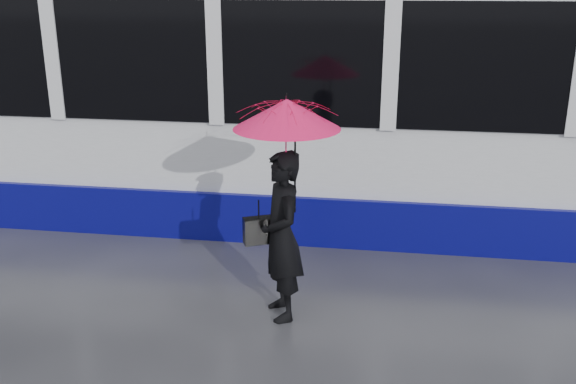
# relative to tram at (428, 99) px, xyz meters

# --- Properties ---
(ground) EXTENTS (90.00, 90.00, 0.00)m
(ground) POSITION_rel_tram_xyz_m (-0.66, -2.50, -1.64)
(ground) COLOR #2A2A2F
(ground) RESTS_ON ground
(rails) EXTENTS (34.00, 1.51, 0.02)m
(rails) POSITION_rel_tram_xyz_m (-0.66, -0.00, -1.63)
(rails) COLOR #3F3D38
(rails) RESTS_ON ground
(tram) EXTENTS (26.00, 2.56, 3.35)m
(tram) POSITION_rel_tram_xyz_m (0.00, 0.00, 0.00)
(tram) COLOR white
(tram) RESTS_ON ground
(woman) EXTENTS (0.61, 0.71, 1.64)m
(woman) POSITION_rel_tram_xyz_m (-1.44, -2.98, -0.82)
(woman) COLOR black
(woman) RESTS_ON ground
(umbrella) EXTENTS (1.28, 1.28, 1.11)m
(umbrella) POSITION_rel_tram_xyz_m (-1.39, -2.98, 0.16)
(umbrella) COLOR #FC1554
(umbrella) RESTS_ON ground
(handbag) EXTENTS (0.32, 0.24, 0.43)m
(handbag) POSITION_rel_tram_xyz_m (-1.66, -2.96, -0.78)
(handbag) COLOR black
(handbag) RESTS_ON ground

